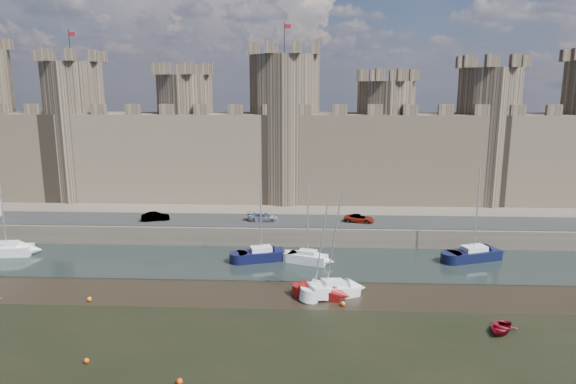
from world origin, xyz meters
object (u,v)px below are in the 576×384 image
at_px(sailboat_2, 308,257).
at_px(car_1, 155,217).
at_px(sailboat_4, 320,291).
at_px(car_3, 359,219).
at_px(sailboat_5, 333,289).
at_px(sailboat_0, 7,249).
at_px(sailboat_3, 474,254).
at_px(car_2, 263,217).
at_px(sailboat_1, 261,254).

bearing_deg(sailboat_2, car_1, 175.25).
bearing_deg(sailboat_4, sailboat_2, 110.64).
height_order(car_3, sailboat_5, sailboat_5).
distance_m(sailboat_0, sailboat_3, 57.64).
relative_size(car_2, car_3, 1.05).
relative_size(car_1, sailboat_3, 0.34).
height_order(sailboat_2, sailboat_4, sailboat_2).
relative_size(car_2, sailboat_5, 0.38).
height_order(car_3, sailboat_4, sailboat_4).
xyz_separation_m(car_1, sailboat_0, (-16.39, -8.20, -2.29)).
relative_size(sailboat_1, sailboat_3, 1.00).
bearing_deg(car_2, sailboat_4, -157.13).
xyz_separation_m(sailboat_0, sailboat_4, (38.83, -11.15, -0.11)).
height_order(sailboat_0, sailboat_2, sailboat_0).
relative_size(car_2, sailboat_2, 0.42).
xyz_separation_m(sailboat_2, sailboat_3, (20.16, 1.98, 0.04)).
bearing_deg(sailboat_3, sailboat_4, -166.98).
bearing_deg(sailboat_5, sailboat_3, 10.54).
xyz_separation_m(car_3, sailboat_4, (-5.63, -19.83, -2.33)).
xyz_separation_m(car_2, sailboat_5, (8.85, -19.50, -2.33)).
relative_size(car_1, sailboat_4, 0.38).
distance_m(car_3, sailboat_0, 45.35).
relative_size(car_3, sailboat_1, 0.36).
bearing_deg(car_3, sailboat_3, -107.31).
bearing_deg(sailboat_3, sailboat_5, -165.75).
height_order(sailboat_4, sailboat_5, sailboat_5).
height_order(car_1, sailboat_4, sailboat_4).
bearing_deg(sailboat_5, car_2, 91.24).
bearing_deg(car_2, car_1, 93.72).
distance_m(car_1, sailboat_3, 41.96).
distance_m(sailboat_1, sailboat_5, 13.21).
relative_size(sailboat_1, sailboat_5, 1.00).
distance_m(car_2, sailboat_5, 21.54).
bearing_deg(sailboat_1, sailboat_3, -14.57).
bearing_deg(sailboat_2, sailboat_5, -55.42).
height_order(car_1, car_3, car_1).
height_order(car_2, sailboat_0, sailboat_0).
xyz_separation_m(car_3, sailboat_3, (13.17, -7.87, -2.22)).
bearing_deg(car_3, car_2, 103.67).
distance_m(sailboat_2, sailboat_3, 20.26).
xyz_separation_m(car_1, sailboat_4, (22.44, -19.35, -2.39)).
bearing_deg(sailboat_2, sailboat_0, -162.57).
relative_size(car_1, sailboat_5, 0.34).
height_order(sailboat_3, sailboat_4, sailboat_3).
distance_m(car_2, sailboat_3, 27.58).
distance_m(car_1, car_2, 14.90).
height_order(car_1, sailboat_5, sailboat_5).
xyz_separation_m(car_1, car_3, (28.07, 0.47, -0.06)).
bearing_deg(sailboat_1, car_3, 18.63).
distance_m(car_1, sailboat_0, 18.47).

